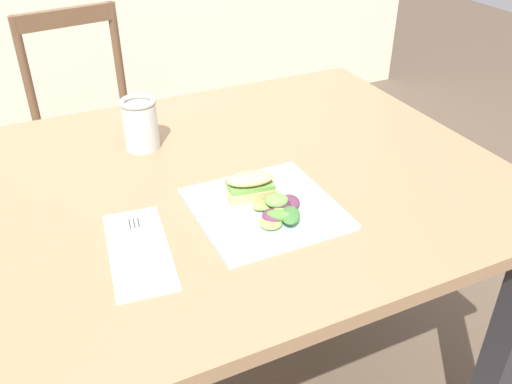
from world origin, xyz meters
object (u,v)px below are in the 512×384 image
Objects in this scene: fork_on_napkin at (138,243)px; plate_lunch at (265,208)px; chair_wooden_far at (97,133)px; mason_jar_iced_tea at (140,126)px; dining_table at (243,219)px; sandwich_half_front at (251,185)px.

plate_lunch is at bearing 0.33° from fork_on_napkin.
fork_on_napkin is (-0.10, -1.10, 0.30)m from chair_wooden_far.
mason_jar_iced_tea reaches higher than plate_lunch.
chair_wooden_far is at bearing 84.59° from fork_on_napkin.
sandwich_half_front is (-0.03, -0.12, 0.17)m from dining_table.
chair_wooden_far is 0.81m from mason_jar_iced_tea.
chair_wooden_far is 7.18× the size of mason_jar_iced_tea.
sandwich_half_front reaches higher than fork_on_napkin.
chair_wooden_far reaches higher than mason_jar_iced_tea.
sandwich_half_front is at bearing 9.97° from fork_on_napkin.
sandwich_half_front is 0.55× the size of fork_on_napkin.
fork_on_napkin is at bearing -95.41° from chair_wooden_far.
fork_on_napkin is 1.53× the size of mason_jar_iced_tea.
mason_jar_iced_tea reaches higher than fork_on_napkin.
chair_wooden_far is at bearing 97.41° from sandwich_half_front.
plate_lunch reaches higher than dining_table.
chair_wooden_far is at bearing 97.70° from plate_lunch.
fork_on_napkin is at bearing -170.03° from sandwich_half_front.
sandwich_half_front is 0.84× the size of mason_jar_iced_tea.
sandwich_half_front reaches higher than plate_lunch.
fork_on_napkin is (-0.28, -0.16, 0.13)m from dining_table.
chair_wooden_far reaches higher than sandwich_half_front.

